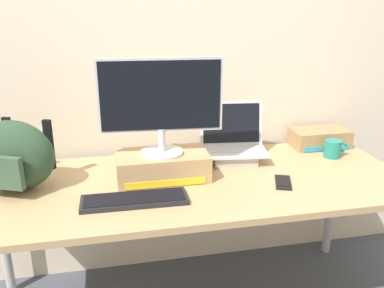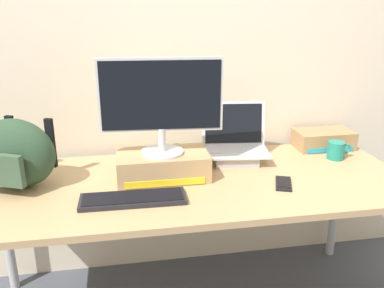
{
  "view_description": "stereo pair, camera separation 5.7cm",
  "coord_description": "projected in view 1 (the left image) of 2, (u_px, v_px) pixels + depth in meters",
  "views": [
    {
      "loc": [
        -0.36,
        -1.72,
        1.54
      ],
      "look_at": [
        0.0,
        0.0,
        0.92
      ],
      "focal_mm": 38.39,
      "sensor_mm": 36.0,
      "label": 1
    },
    {
      "loc": [
        -0.3,
        -1.73,
        1.54
      ],
      "look_at": [
        0.0,
        0.0,
        0.92
      ],
      "focal_mm": 38.39,
      "sensor_mm": 36.0,
      "label": 2
    }
  ],
  "objects": [
    {
      "name": "desktop_monitor",
      "position": [
        161.0,
        103.0,
        1.83
      ],
      "size": [
        0.56,
        0.2,
        0.44
      ],
      "rotation": [
        0.0,
        0.0,
        -0.08
      ],
      "color": "silver",
      "rests_on": "toner_box_yellow"
    },
    {
      "name": "plush_toy",
      "position": [
        175.0,
        151.0,
        2.18
      ],
      "size": [
        0.08,
        0.08,
        0.08
      ],
      "color": "#56B256",
      "rests_on": "desk"
    },
    {
      "name": "toner_box_yellow",
      "position": [
        162.0,
        166.0,
        1.93
      ],
      "size": [
        0.43,
        0.24,
        0.12
      ],
      "color": "tan",
      "rests_on": "desk"
    },
    {
      "name": "cell_phone",
      "position": [
        283.0,
        182.0,
        1.89
      ],
      "size": [
        0.12,
        0.17,
        0.01
      ],
      "rotation": [
        0.0,
        0.0,
        -0.35
      ],
      "color": "black",
      "rests_on": "desk"
    },
    {
      "name": "messenger_backpack",
      "position": [
        14.0,
        155.0,
        1.79
      ],
      "size": [
        0.43,
        0.34,
        0.31
      ],
      "rotation": [
        0.0,
        0.0,
        -0.41
      ],
      "color": "#28422D",
      "rests_on": "desk"
    },
    {
      "name": "coffee_mug",
      "position": [
        333.0,
        149.0,
        2.19
      ],
      "size": [
        0.13,
        0.09,
        0.09
      ],
      "color": "#1E7F70",
      "rests_on": "desk"
    },
    {
      "name": "desk",
      "position": [
        192.0,
        192.0,
        1.94
      ],
      "size": [
        2.04,
        0.81,
        0.74
      ],
      "color": "tan",
      "rests_on": "ground"
    },
    {
      "name": "toner_box_cyan",
      "position": [
        320.0,
        138.0,
        2.36
      ],
      "size": [
        0.32,
        0.18,
        0.1
      ],
      "color": "#9E7A51",
      "rests_on": "desk"
    },
    {
      "name": "back_wall",
      "position": [
        173.0,
        48.0,
        2.21
      ],
      "size": [
        7.0,
        0.1,
        2.6
      ],
      "primitive_type": "cube",
      "color": "beige",
      "rests_on": "ground"
    },
    {
      "name": "open_laptop",
      "position": [
        233.0,
        149.0,
        2.15
      ],
      "size": [
        0.36,
        0.28,
        0.29
      ],
      "rotation": [
        0.0,
        0.0,
        -0.12
      ],
      "color": "#ADADB2",
      "rests_on": "desk"
    },
    {
      "name": "external_keyboard",
      "position": [
        135.0,
        200.0,
        1.71
      ],
      "size": [
        0.45,
        0.15,
        0.02
      ],
      "rotation": [
        0.0,
        0.0,
        -0.02
      ],
      "color": "black",
      "rests_on": "desk"
    }
  ]
}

